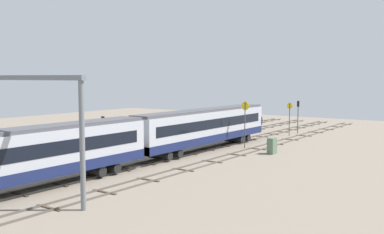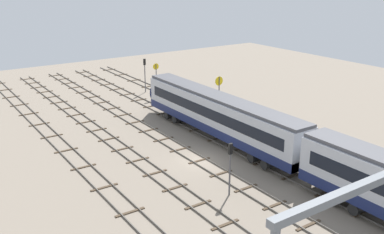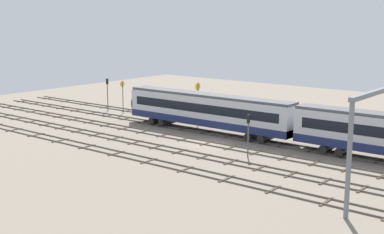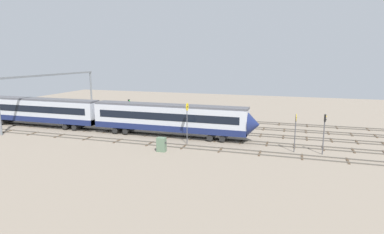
{
  "view_description": "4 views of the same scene",
  "coord_description": "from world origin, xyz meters",
  "px_view_note": "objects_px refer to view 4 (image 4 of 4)",
  "views": [
    {
      "loc": [
        -41.27,
        -34.57,
        8.78
      ],
      "look_at": [
        6.42,
        -0.8,
        3.57
      ],
      "focal_mm": 42.09,
      "sensor_mm": 36.0,
      "label": 1
    },
    {
      "loc": [
        -30.96,
        21.82,
        17.02
      ],
      "look_at": [
        4.67,
        -2.31,
        2.71
      ],
      "focal_mm": 40.49,
      "sensor_mm": 36.0,
      "label": 2
    },
    {
      "loc": [
        -35.25,
        46.88,
        14.29
      ],
      "look_at": [
        2.43,
        -0.35,
        2.8
      ],
      "focal_mm": 48.71,
      "sensor_mm": 36.0,
      "label": 3
    },
    {
      "loc": [
        21.38,
        -49.56,
        11.95
      ],
      "look_at": [
        6.11,
        -1.32,
        2.54
      ],
      "focal_mm": 30.2,
      "sensor_mm": 36.0,
      "label": 4
    }
  ],
  "objects_px": {
    "signal_light_trackside_departure": "(129,108)",
    "relay_cabinet": "(161,145)",
    "speed_sign_near_foreground": "(187,117)",
    "train": "(101,115)",
    "speed_sign_mid_trackside": "(296,128)",
    "signal_light_trackside_approach": "(324,129)",
    "overhead_gantry": "(52,84)"
  },
  "relations": [
    {
      "from": "signal_light_trackside_approach",
      "to": "train",
      "type": "bearing_deg",
      "value": 175.07
    },
    {
      "from": "train",
      "to": "speed_sign_mid_trackside",
      "type": "relative_size",
      "value": 10.18
    },
    {
      "from": "speed_sign_near_foreground",
      "to": "signal_light_trackside_departure",
      "type": "bearing_deg",
      "value": 145.44
    },
    {
      "from": "train",
      "to": "relay_cabinet",
      "type": "xyz_separation_m",
      "value": [
        13.86,
        -7.77,
        -1.74
      ]
    },
    {
      "from": "speed_sign_mid_trackside",
      "to": "signal_light_trackside_departure",
      "type": "bearing_deg",
      "value": 161.44
    },
    {
      "from": "train",
      "to": "speed_sign_near_foreground",
      "type": "bearing_deg",
      "value": -11.36
    },
    {
      "from": "speed_sign_near_foreground",
      "to": "relay_cabinet",
      "type": "distance_m",
      "value": 5.78
    },
    {
      "from": "speed_sign_near_foreground",
      "to": "signal_light_trackside_approach",
      "type": "relative_size",
      "value": 1.14
    },
    {
      "from": "speed_sign_mid_trackside",
      "to": "signal_light_trackside_approach",
      "type": "height_order",
      "value": "signal_light_trackside_approach"
    },
    {
      "from": "speed_sign_mid_trackside",
      "to": "relay_cabinet",
      "type": "xyz_separation_m",
      "value": [
        -16.27,
        -4.84,
        -2.29
      ]
    },
    {
      "from": "overhead_gantry",
      "to": "speed_sign_mid_trackside",
      "type": "relative_size",
      "value": 4.95
    },
    {
      "from": "speed_sign_near_foreground",
      "to": "speed_sign_mid_trackside",
      "type": "distance_m",
      "value": 14.33
    },
    {
      "from": "train",
      "to": "speed_sign_near_foreground",
      "type": "relative_size",
      "value": 8.74
    },
    {
      "from": "train",
      "to": "signal_light_trackside_approach",
      "type": "bearing_deg",
      "value": -4.93
    },
    {
      "from": "signal_light_trackside_approach",
      "to": "signal_light_trackside_departure",
      "type": "xyz_separation_m",
      "value": [
        -32.02,
        9.58,
        -0.35
      ]
    },
    {
      "from": "train",
      "to": "signal_light_trackside_approach",
      "type": "distance_m",
      "value": 33.63
    },
    {
      "from": "signal_light_trackside_departure",
      "to": "signal_light_trackside_approach",
      "type": "bearing_deg",
      "value": -16.66
    },
    {
      "from": "signal_light_trackside_approach",
      "to": "relay_cabinet",
      "type": "relative_size",
      "value": 2.76
    },
    {
      "from": "speed_sign_near_foreground",
      "to": "speed_sign_mid_trackside",
      "type": "height_order",
      "value": "speed_sign_near_foreground"
    },
    {
      "from": "overhead_gantry",
      "to": "train",
      "type": "bearing_deg",
      "value": -20.01
    },
    {
      "from": "speed_sign_near_foreground",
      "to": "signal_light_trackside_approach",
      "type": "distance_m",
      "value": 17.7
    },
    {
      "from": "speed_sign_mid_trackside",
      "to": "overhead_gantry",
      "type": "bearing_deg",
      "value": 169.83
    },
    {
      "from": "overhead_gantry",
      "to": "speed_sign_mid_trackside",
      "type": "xyz_separation_m",
      "value": [
        43.54,
        -7.81,
        -3.77
      ]
    },
    {
      "from": "speed_sign_near_foreground",
      "to": "speed_sign_mid_trackside",
      "type": "bearing_deg",
      "value": 1.02
    },
    {
      "from": "speed_sign_near_foreground",
      "to": "signal_light_trackside_approach",
      "type": "bearing_deg",
      "value": 0.93
    },
    {
      "from": "speed_sign_mid_trackside",
      "to": "signal_light_trackside_approach",
      "type": "relative_size",
      "value": 0.98
    },
    {
      "from": "signal_light_trackside_departure",
      "to": "relay_cabinet",
      "type": "bearing_deg",
      "value": -49.44
    },
    {
      "from": "overhead_gantry",
      "to": "speed_sign_near_foreground",
      "type": "distance_m",
      "value": 30.48
    },
    {
      "from": "train",
      "to": "signal_light_trackside_departure",
      "type": "xyz_separation_m",
      "value": [
        1.48,
        6.69,
        0.28
      ]
    },
    {
      "from": "train",
      "to": "relay_cabinet",
      "type": "distance_m",
      "value": 15.98
    },
    {
      "from": "speed_sign_mid_trackside",
      "to": "signal_light_trackside_departure",
      "type": "height_order",
      "value": "speed_sign_mid_trackside"
    },
    {
      "from": "speed_sign_mid_trackside",
      "to": "signal_light_trackside_departure",
      "type": "xyz_separation_m",
      "value": [
        -28.65,
        9.62,
        -0.28
      ]
    }
  ]
}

